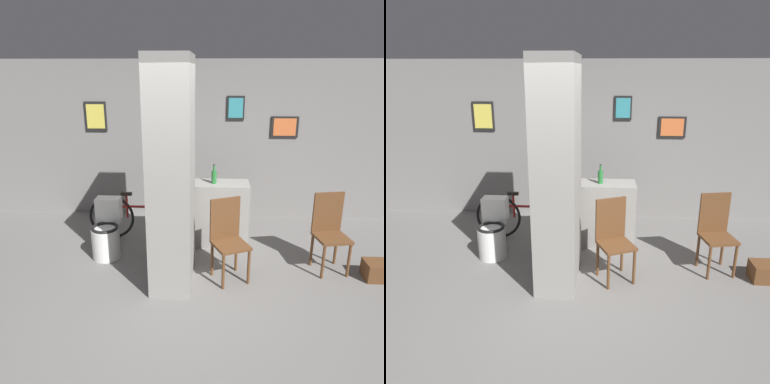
# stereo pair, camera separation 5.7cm
# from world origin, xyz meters

# --- Properties ---
(ground_plane) EXTENTS (14.00, 14.00, 0.00)m
(ground_plane) POSITION_xyz_m (0.00, 0.00, 0.00)
(ground_plane) COLOR slate
(wall_back) EXTENTS (8.00, 0.09, 2.60)m
(wall_back) POSITION_xyz_m (0.00, 2.63, 1.30)
(wall_back) COLOR gray
(wall_back) RESTS_ON ground_plane
(pillar_center) EXTENTS (0.50, 1.11, 2.60)m
(pillar_center) POSITION_xyz_m (-0.11, 0.55, 1.30)
(pillar_center) COLOR gray
(pillar_center) RESTS_ON ground_plane
(counter_shelf) EXTENTS (1.25, 0.44, 0.92)m
(counter_shelf) POSITION_xyz_m (0.24, 1.48, 0.46)
(counter_shelf) COLOR gray
(counter_shelf) RESTS_ON ground_plane
(toilet) EXTENTS (0.37, 0.53, 0.77)m
(toilet) POSITION_xyz_m (-1.07, 0.99, 0.33)
(toilet) COLOR white
(toilet) RESTS_ON ground_plane
(chair_near_pillar) EXTENTS (0.50, 0.50, 0.99)m
(chair_near_pillar) POSITION_xyz_m (0.55, 0.53, 0.54)
(chair_near_pillar) COLOR brown
(chair_near_pillar) RESTS_ON ground_plane
(chair_by_doorway) EXTENTS (0.45, 0.45, 0.99)m
(chair_by_doorway) POSITION_xyz_m (1.82, 0.81, 0.54)
(chair_by_doorway) COLOR brown
(chair_by_doorway) RESTS_ON ground_plane
(bicycle) EXTENTS (1.64, 0.42, 0.73)m
(bicycle) POSITION_xyz_m (-0.66, 1.54, 0.35)
(bicycle) COLOR black
(bicycle) RESTS_ON ground_plane
(bottle_tall) EXTENTS (0.07, 0.07, 0.28)m
(bottle_tall) POSITION_xyz_m (0.37, 1.46, 1.02)
(bottle_tall) COLOR #267233
(bottle_tall) RESTS_ON counter_shelf
(floor_crate) EXTENTS (0.28, 0.28, 0.22)m
(floor_crate) POSITION_xyz_m (2.36, 0.57, 0.11)
(floor_crate) COLOR brown
(floor_crate) RESTS_ON ground_plane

